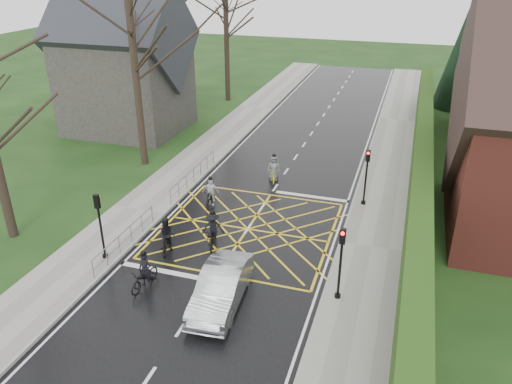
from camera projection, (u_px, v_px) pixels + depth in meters
The scene contains 22 objects.
ground at pixel (248, 229), 24.47m from camera, with size 120.00×120.00×0.00m, color black.
road at pixel (248, 229), 24.47m from camera, with size 9.00×80.00×0.01m, color black.
sidewalk_right at pixel (372, 248), 22.79m from camera, with size 3.00×80.00×0.15m, color gray.
sidewalk_left at pixel (139, 210), 26.08m from camera, with size 3.00×80.00×0.15m, color gray.
stone_wall at pixel (416, 193), 27.35m from camera, with size 0.50×38.00×0.70m, color slate.
hedge at pixel (421, 163), 26.59m from camera, with size 0.90×38.00×2.80m, color #1A3B10.
conifer at pixel (468, 49), 41.68m from camera, with size 4.60×4.60×10.00m.
church at pixel (124, 64), 36.34m from camera, with size 8.80×7.80×11.00m.
tree_near at pixel (132, 36), 28.65m from camera, with size 9.24×9.24×11.44m.
tree_mid at pixel (176, 9), 35.48m from camera, with size 10.08×10.08×12.48m.
tree_far at pixel (226, 18), 42.78m from camera, with size 8.40×8.40×10.40m.
railing_south at pixel (125, 235), 22.40m from camera, with size 0.05×5.04×1.03m.
railing_north at pixel (193, 172), 28.84m from camera, with size 0.05×6.04×1.03m.
traffic_light_ne at pixel (366, 178), 25.95m from camera, with size 0.24×0.31×3.21m.
traffic_light_se at pixel (340, 265), 18.74m from camera, with size 0.24×0.31×3.21m.
traffic_light_sw at pixel (101, 227), 21.29m from camera, with size 0.24×0.31×3.21m.
cyclist_rear at pixel (145, 275), 20.04m from camera, with size 0.80×1.78×1.67m.
cyclist_back at pixel (167, 239), 22.43m from camera, with size 0.89×1.73×1.67m.
cyclist_mid at pixel (213, 232), 22.96m from camera, with size 1.16×1.90×1.74m.
cyclist_front at pixel (210, 195), 26.53m from camera, with size 0.93×1.70×1.66m.
cyclist_lead at pixel (274, 171), 29.49m from camera, with size 1.11×1.80×1.66m.
car at pixel (221, 287), 19.01m from camera, with size 1.54×4.41×1.45m, color #AAADB1.
Camera 1 is at (6.85, -20.13, 12.26)m, focal length 35.00 mm.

